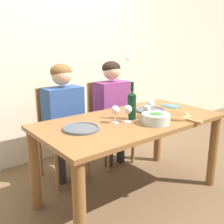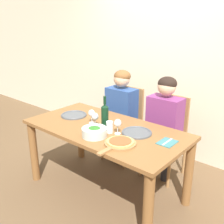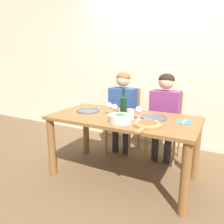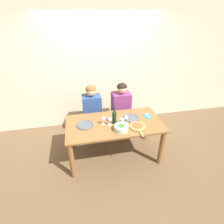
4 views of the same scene
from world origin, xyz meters
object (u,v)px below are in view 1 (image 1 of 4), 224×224
object	(u,v)px
dinner_plate_right	(150,110)
wine_glass_centre	(128,110)
broccoli_bowl	(156,119)
chair_right	(107,120)
wine_glass_right	(151,105)
water_tumbler	(147,112)
wine_bottle	(131,105)
dinner_plate_left	(81,128)
pizza_on_board	(176,116)
person_woman	(64,112)
chair_left	(60,130)
wine_glass_left	(115,111)
person_man	(113,104)
fork_on_napkin	(171,106)

from	to	relation	value
dinner_plate_right	wine_glass_centre	world-z (taller)	wine_glass_centre
broccoli_bowl	dinner_plate_right	xyz separation A→B (m)	(0.27, 0.31, -0.03)
chair_right	wine_glass_right	bearing A→B (deg)	-97.44
wine_glass_centre	water_tumbler	world-z (taller)	wine_glass_centre
wine_bottle	broccoli_bowl	xyz separation A→B (m)	(0.07, -0.23, -0.09)
dinner_plate_left	wine_glass_right	size ratio (longest dim) A/B	1.95
dinner_plate_left	wine_glass_centre	size ratio (longest dim) A/B	1.95
pizza_on_board	wine_glass_centre	xyz separation A→B (m)	(-0.45, 0.16, 0.09)
wine_glass_right	broccoli_bowl	bearing A→B (deg)	-125.68
wine_glass_centre	chair_right	bearing A→B (deg)	64.28
pizza_on_board	person_woman	bearing A→B (deg)	128.14
chair_left	wine_glass_right	size ratio (longest dim) A/B	6.42
dinner_plate_right	wine_glass_right	xyz separation A→B (m)	(-0.13, -0.13, 0.10)
wine_glass_centre	wine_glass_left	bearing A→B (deg)	153.60
dinner_plate_right	water_tumbler	xyz separation A→B (m)	(-0.21, -0.16, 0.05)
chair_right	wine_glass_right	size ratio (longest dim) A/B	6.42
wine_glass_left	wine_glass_centre	size ratio (longest dim) A/B	1.00
person_man	wine_glass_left	size ratio (longest dim) A/B	8.09
person_woman	chair_left	bearing A→B (deg)	90.00
broccoli_bowl	wine_glass_right	world-z (taller)	wine_glass_right
person_man	chair_left	bearing A→B (deg)	169.50
person_woman	wine_glass_left	distance (m)	0.68
water_tumbler	broccoli_bowl	bearing A→B (deg)	-108.77
broccoli_bowl	person_woman	bearing A→B (deg)	113.77
pizza_on_board	wine_glass_centre	distance (m)	0.48
wine_bottle	pizza_on_board	size ratio (longest dim) A/B	0.79
chair_left	broccoli_bowl	size ratio (longest dim) A/B	4.07
chair_right	fork_on_napkin	bearing A→B (deg)	-62.36
chair_left	fork_on_napkin	distance (m)	1.22
wine_glass_left	wine_glass_right	world-z (taller)	same
chair_left	person_man	bearing A→B (deg)	-10.50
chair_right	fork_on_napkin	size ratio (longest dim) A/B	5.39
water_tumbler	person_woman	bearing A→B (deg)	121.37
chair_left	fork_on_napkin	bearing A→B (deg)	-34.63
chair_left	wine_glass_centre	size ratio (longest dim) A/B	6.42
dinner_plate_right	wine_glass_right	world-z (taller)	wine_glass_right
person_man	water_tumbler	world-z (taller)	person_man
dinner_plate_right	chair_left	bearing A→B (deg)	133.66
wine_glass_right	fork_on_napkin	xyz separation A→B (m)	(0.46, 0.14, -0.10)
person_man	person_woman	bearing A→B (deg)	180.00
person_man	dinner_plate_right	distance (m)	0.57
person_man	wine_glass_right	size ratio (longest dim) A/B	8.09
broccoli_bowl	person_man	bearing A→B (deg)	74.88
chair_right	broccoli_bowl	bearing A→B (deg)	-103.42
wine_bottle	wine_glass_right	distance (m)	0.21
chair_right	wine_glass_left	world-z (taller)	chair_right
chair_right	dinner_plate_right	distance (m)	0.73
chair_right	water_tumbler	distance (m)	0.91
chair_left	wine_glass_right	world-z (taller)	chair_left
wine_glass_centre	pizza_on_board	bearing A→B (deg)	-19.47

